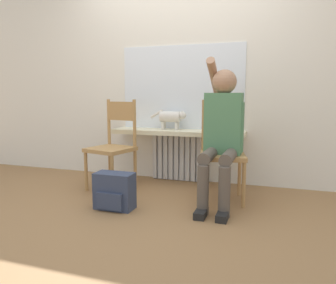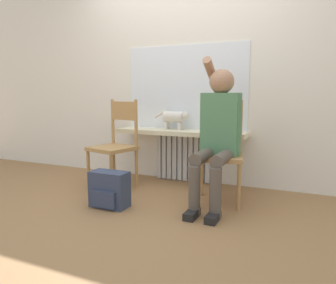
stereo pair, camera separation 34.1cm
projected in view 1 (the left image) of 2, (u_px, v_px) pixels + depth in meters
The scene contains 10 objects.
ground_plane at pixel (142, 212), 2.83m from camera, with size 12.00×12.00×0.00m, color olive.
wall_with_window at pixel (182, 65), 3.80m from camera, with size 7.00×0.06×2.70m.
radiator at pixel (180, 157), 3.87m from camera, with size 0.68×0.08×0.56m.
windowsill at pixel (177, 132), 3.72m from camera, with size 1.51×0.33×0.05m.
window_glass at pixel (181, 88), 3.80m from camera, with size 1.45×0.01×0.96m.
chair_left at pixel (113, 144), 3.51m from camera, with size 0.51×0.51×0.96m.
chair_right at pixel (222, 150), 3.14m from camera, with size 0.50×0.50×0.96m.
person at pixel (222, 129), 3.00m from camera, with size 0.36×1.00×1.35m.
cat at pixel (172, 117), 3.76m from camera, with size 0.43×0.12×0.23m.
backpack at pixel (114, 191), 2.91m from camera, with size 0.35×0.21×0.33m.
Camera 1 is at (1.08, -2.51, 1.00)m, focal length 35.00 mm.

